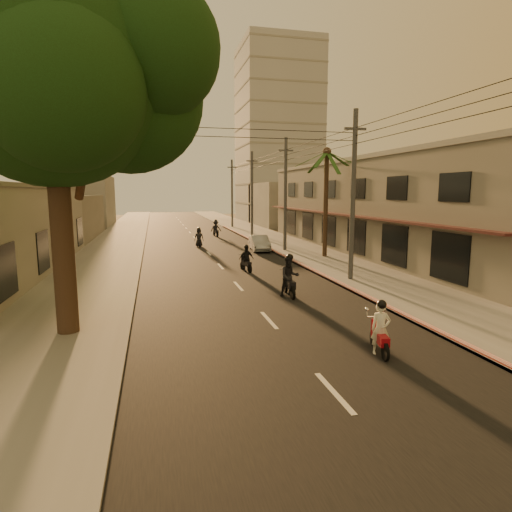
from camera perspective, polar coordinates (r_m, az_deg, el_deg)
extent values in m
plane|color=#383023|center=(14.40, 3.84, -10.86)|extent=(160.00, 160.00, 0.00)
cube|color=black|center=(33.55, -6.30, 0.33)|extent=(10.00, 140.00, 0.02)
cube|color=slate|center=(35.25, 5.88, 0.81)|extent=(5.00, 140.00, 0.12)
cube|color=slate|center=(33.47, -19.15, -0.03)|extent=(5.00, 140.00, 0.12)
cube|color=red|center=(29.79, 4.69, -0.51)|extent=(0.20, 60.00, 0.20)
cube|color=gray|center=(35.87, 16.95, 6.14)|extent=(8.00, 34.00, 7.00)
cube|color=#A39E93|center=(35.92, 17.21, 11.96)|extent=(8.20, 34.20, 0.30)
cube|color=#3B1817|center=(33.92, 10.61, 5.57)|extent=(0.80, 34.00, 0.12)
cube|color=#B7B5B2|center=(72.41, 2.92, 15.86)|extent=(12.00, 12.00, 28.00)
cylinder|color=black|center=(15.35, -24.34, 1.12)|extent=(0.70, 0.70, 6.00)
cylinder|color=black|center=(15.56, -21.79, 12.45)|extent=(1.22, 2.17, 3.04)
cylinder|color=black|center=(15.15, -27.60, 12.98)|extent=(1.31, 1.49, 2.73)
sphere|color=black|center=(15.69, -25.66, 21.46)|extent=(7.20, 7.20, 7.20)
sphere|color=black|center=(16.30, -16.72, 19.60)|extent=(5.20, 5.20, 5.20)
sphere|color=black|center=(13.66, -24.46, 19.72)|extent=(4.60, 4.60, 4.60)
sphere|color=black|center=(15.12, -13.93, 25.31)|extent=(4.40, 4.40, 4.40)
sphere|color=black|center=(18.10, -20.13, 23.50)|extent=(4.40, 4.40, 4.40)
cylinder|color=black|center=(31.39, 9.28, 6.66)|extent=(0.32, 0.32, 7.60)
sphere|color=black|center=(31.50, 9.45, 13.58)|extent=(0.60, 0.60, 0.60)
cylinder|color=#38383A|center=(23.34, 12.81, 7.66)|extent=(0.26, 0.26, 9.00)
cube|color=#38383A|center=(23.56, 13.10, 16.19)|extent=(1.20, 0.12, 0.12)
cylinder|color=#38383A|center=(34.52, 3.94, 8.07)|extent=(0.26, 0.26, 9.00)
cube|color=#38383A|center=(34.67, 4.00, 13.87)|extent=(1.20, 0.12, 0.12)
cylinder|color=#38383A|center=(46.12, -0.54, 8.21)|extent=(0.26, 0.26, 9.00)
cube|color=#38383A|center=(46.23, -0.55, 12.55)|extent=(1.20, 0.12, 0.12)
cylinder|color=#38383A|center=(57.88, -3.21, 8.27)|extent=(0.26, 0.26, 9.00)
cube|color=#38383A|center=(57.97, -3.24, 11.73)|extent=(1.20, 0.12, 0.12)
cube|color=#A39E93|center=(60.73, 3.94, 6.86)|extent=(8.00, 14.00, 6.00)
cube|color=#A39E93|center=(48.07, -25.39, 4.66)|extent=(8.00, 14.00, 4.40)
cube|color=#A39E93|center=(65.73, -22.25, 6.81)|extent=(8.00, 14.00, 7.00)
cylinder|color=black|center=(14.06, 15.40, -10.52)|extent=(0.20, 0.53, 0.52)
cylinder|color=black|center=(13.01, 16.87, -12.16)|extent=(0.20, 0.53, 0.52)
cube|color=#9D0C16|center=(13.39, 16.24, -10.39)|extent=(0.48, 1.06, 0.28)
cube|color=#9D0C16|center=(13.77, 15.68, -9.22)|extent=(0.29, 0.15, 0.56)
cylinder|color=silver|center=(13.78, 15.60, -7.78)|extent=(0.51, 0.15, 0.04)
imported|color=silver|center=(13.30, 16.28, -9.28)|extent=(0.73, 0.62, 1.57)
sphere|color=black|center=(13.10, 16.42, -6.22)|extent=(0.28, 0.28, 0.28)
sphere|color=silver|center=(13.62, 14.60, -6.90)|extent=(0.11, 0.11, 0.11)
sphere|color=silver|center=(13.77, 16.72, -6.82)|extent=(0.11, 0.11, 0.11)
cylinder|color=black|center=(20.54, 3.92, -4.03)|extent=(0.15, 0.63, 0.63)
cylinder|color=black|center=(19.22, 4.91, -4.92)|extent=(0.15, 0.63, 0.63)
cube|color=black|center=(19.74, 4.47, -3.66)|extent=(0.39, 1.25, 0.34)
cube|color=black|center=(20.23, 4.08, -2.87)|extent=(0.34, 0.13, 0.67)
cylinder|color=silver|center=(20.29, 4.01, -1.71)|extent=(0.62, 0.08, 0.04)
imported|color=black|center=(19.67, 4.48, -2.74)|extent=(1.00, 0.83, 1.88)
sphere|color=black|center=(19.52, 4.51, -0.18)|extent=(0.34, 0.34, 0.34)
cylinder|color=black|center=(26.42, -1.83, -1.30)|extent=(0.18, 0.53, 0.52)
cylinder|color=black|center=(25.36, -0.85, -1.71)|extent=(0.18, 0.53, 0.52)
cube|color=black|center=(25.78, -1.29, -0.98)|extent=(0.44, 1.05, 0.28)
cube|color=black|center=(26.18, -1.68, -0.52)|extent=(0.29, 0.14, 0.56)
cylinder|color=silver|center=(26.24, -1.77, 0.21)|extent=(0.51, 0.13, 0.04)
imported|color=black|center=(25.74, -1.29, -0.39)|extent=(1.05, 0.70, 1.56)
sphere|color=black|center=(25.63, -1.30, 1.23)|extent=(0.28, 0.28, 0.28)
cylinder|color=black|center=(38.46, -7.65, 1.75)|extent=(0.13, 0.55, 0.54)
cylinder|color=black|center=(37.25, -7.57, 1.53)|extent=(0.13, 0.55, 0.54)
cube|color=black|center=(37.75, -7.61, 2.02)|extent=(0.34, 1.08, 0.29)
cube|color=black|center=(38.22, -7.65, 2.32)|extent=(0.30, 0.11, 0.58)
cylinder|color=silver|center=(38.30, -7.66, 2.84)|extent=(0.53, 0.07, 0.04)
imported|color=black|center=(37.72, -7.62, 2.45)|extent=(0.86, 0.61, 1.63)
sphere|color=black|center=(37.65, -7.64, 3.60)|extent=(0.29, 0.29, 0.29)
cylinder|color=black|center=(46.99, -5.60, 3.03)|extent=(0.18, 0.59, 0.58)
cylinder|color=black|center=(45.75, -5.17, 2.89)|extent=(0.18, 0.59, 0.58)
cube|color=black|center=(46.27, -5.36, 3.30)|extent=(0.43, 1.17, 0.31)
cube|color=black|center=(46.75, -5.54, 3.54)|extent=(0.32, 0.14, 0.62)
cylinder|color=silver|center=(46.84, -5.58, 3.99)|extent=(0.57, 0.11, 0.04)
imported|color=black|center=(46.24, -5.37, 3.67)|extent=(1.29, 0.93, 1.74)
sphere|color=black|center=(46.18, -5.38, 4.68)|extent=(0.31, 0.31, 0.31)
imported|color=#96999E|center=(34.87, 0.46, 1.72)|extent=(1.99, 4.06, 1.26)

